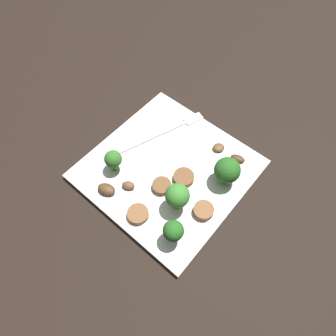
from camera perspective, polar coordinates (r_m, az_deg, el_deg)
The scene contains 15 objects.
ground_plane at distance 0.53m, azimuth 0.00°, elevation -0.57°, with size 1.40×1.40×0.00m, color black.
plate at distance 0.52m, azimuth 0.00°, elevation -0.29°, with size 0.26×0.26×0.01m, color white.
fork at distance 0.56m, azimuth -0.20°, elevation 7.06°, with size 0.17×0.07×0.00m.
broccoli_floret_0 at distance 0.49m, azimuth 11.18°, elevation -0.46°, with size 0.04×0.04×0.05m.
broccoli_floret_1 at distance 0.43m, azimuth 1.02°, elevation -11.87°, with size 0.03×0.03×0.05m.
broccoli_floret_2 at distance 0.45m, azimuth 1.79°, elevation -5.33°, with size 0.04×0.04×0.06m.
broccoli_floret_3 at distance 0.50m, azimuth -10.35°, elevation 1.59°, with size 0.03×0.03×0.04m.
sausage_slice_0 at distance 0.49m, azimuth -1.19°, elevation -3.44°, with size 0.03×0.03×0.01m, color brown.
sausage_slice_1 at distance 0.48m, azimuth 6.76°, elevation -8.03°, with size 0.03×0.03×0.01m, color brown.
sausage_slice_2 at distance 0.50m, azimuth 3.18°, elevation -1.63°, with size 0.03×0.03×0.01m, color brown.
sausage_slice_3 at distance 0.48m, azimuth -5.73°, elevation -8.71°, with size 0.03×0.03×0.01m, color brown.
mushroom_0 at distance 0.54m, azimuth 13.12°, elevation 1.76°, with size 0.03×0.01×0.01m, color #422B19.
mushroom_1 at distance 0.54m, azimuth 9.60°, elevation 3.85°, with size 0.02×0.02×0.01m, color brown.
mushroom_2 at distance 0.50m, azimuth -7.54°, elevation -3.29°, with size 0.02×0.01×0.01m, color brown.
mushroom_3 at distance 0.50m, azimuth -11.61°, elevation -3.97°, with size 0.03×0.02×0.01m, color #4C331E.
Camera 1 is at (-0.20, -0.17, 0.45)m, focal length 32.10 mm.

